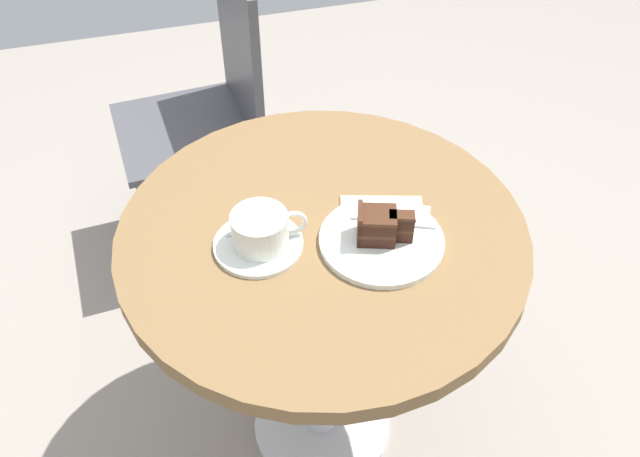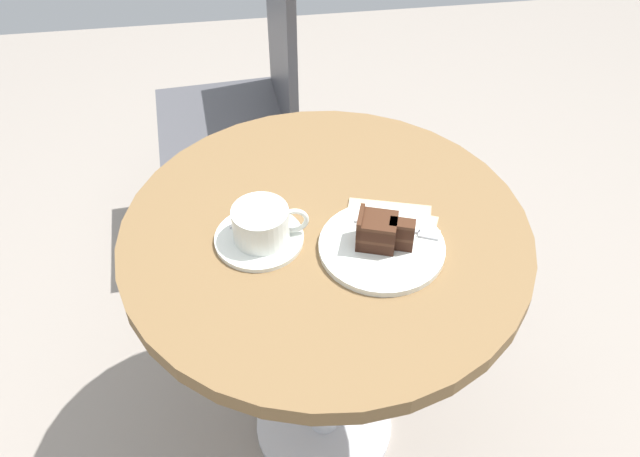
% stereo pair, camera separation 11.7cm
% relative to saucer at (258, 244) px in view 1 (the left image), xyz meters
% --- Properties ---
extents(ground_plane, '(4.40, 4.40, 0.01)m').
position_rel_saucer_xyz_m(ground_plane, '(0.12, 0.01, -0.71)').
color(ground_plane, gray).
rests_on(ground_plane, ground).
extents(cafe_table, '(0.75, 0.75, 0.70)m').
position_rel_saucer_xyz_m(cafe_table, '(0.12, 0.01, -0.12)').
color(cafe_table, brown).
rests_on(cafe_table, ground).
extents(saucer, '(0.16, 0.16, 0.01)m').
position_rel_saucer_xyz_m(saucer, '(0.00, 0.00, 0.00)').
color(saucer, silver).
rests_on(saucer, cafe_table).
extents(coffee_cup, '(0.14, 0.10, 0.06)m').
position_rel_saucer_xyz_m(coffee_cup, '(0.01, -0.00, 0.04)').
color(coffee_cup, silver).
rests_on(coffee_cup, saucer).
extents(teaspoon, '(0.11, 0.03, 0.00)m').
position_rel_saucer_xyz_m(teaspoon, '(0.02, 0.04, 0.01)').
color(teaspoon, silver).
rests_on(teaspoon, saucer).
extents(cake_plate, '(0.22, 0.22, 0.01)m').
position_rel_saucer_xyz_m(cake_plate, '(0.21, -0.05, 0.00)').
color(cake_plate, silver).
rests_on(cake_plate, cafe_table).
extents(cake_slice, '(0.11, 0.07, 0.07)m').
position_rel_saucer_xyz_m(cake_slice, '(0.21, -0.05, 0.04)').
color(cake_slice, '#381E14').
rests_on(cake_slice, cake_plate).
extents(fork, '(0.15, 0.07, 0.00)m').
position_rel_saucer_xyz_m(fork, '(0.26, -0.02, 0.01)').
color(fork, silver).
rests_on(fork, cake_plate).
extents(napkin, '(0.22, 0.23, 0.00)m').
position_rel_saucer_xyz_m(napkin, '(0.23, -0.02, -0.00)').
color(napkin, tan).
rests_on(napkin, cafe_table).
extents(cafe_chair, '(0.41, 0.41, 0.86)m').
position_rel_saucer_xyz_m(cafe_chair, '(0.03, 0.78, -0.20)').
color(cafe_chair, '#4C4C51').
rests_on(cafe_chair, ground).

